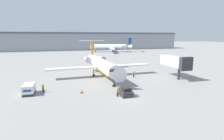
{
  "coord_description": "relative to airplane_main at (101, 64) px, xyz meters",
  "views": [
    {
      "loc": [
        -11.19,
        -28.83,
        11.18
      ],
      "look_at": [
        0.0,
        9.58,
        3.44
      ],
      "focal_mm": 28.0,
      "sensor_mm": 36.0,
      "label": 1
    }
  ],
  "objects": [
    {
      "name": "pushback_tug",
      "position": [
        0.71,
        -17.36,
        -2.8
      ],
      "size": [
        2.11,
        3.73,
        1.77
      ],
      "color": "#2D2D33",
      "rests_on": "ground"
    },
    {
      "name": "worker_by_wing",
      "position": [
        8.23,
        -4.02,
        -2.47
      ],
      "size": [
        0.4,
        0.26,
        1.86
      ],
      "color": "#232838",
      "rests_on": "ground"
    },
    {
      "name": "worker_near_tug",
      "position": [
        -0.9,
        -17.65,
        -2.57
      ],
      "size": [
        0.4,
        0.24,
        1.7
      ],
      "color": "#232838",
      "rests_on": "ground"
    },
    {
      "name": "traffic_cone_left",
      "position": [
        -7.18,
        -13.59,
        -3.08
      ],
      "size": [
        0.66,
        0.66,
        0.77
      ],
      "color": "black",
      "rests_on": "ground"
    },
    {
      "name": "terminal_building",
      "position": [
        0.49,
        101.32,
        3.75
      ],
      "size": [
        180.0,
        16.8,
        14.35
      ],
      "color": "#8C939E",
      "rests_on": "ground"
    },
    {
      "name": "airplane_parked_far_left",
      "position": [
        24.41,
        74.39,
        0.31
      ],
      "size": [
        30.14,
        31.2,
        10.68
      ],
      "color": "white",
      "rests_on": "ground"
    },
    {
      "name": "worker_on_apron",
      "position": [
        -14.61,
        -11.08,
        -2.51
      ],
      "size": [
        0.4,
        0.25,
        1.8
      ],
      "color": "#232838",
      "rests_on": "ground"
    },
    {
      "name": "luggage_cart",
      "position": [
        -17.17,
        -11.45,
        -2.47
      ],
      "size": [
        2.02,
        3.65,
        1.97
      ],
      "color": "#232326",
      "rests_on": "ground"
    },
    {
      "name": "airplane_main",
      "position": [
        0.0,
        0.0,
        0.0
      ],
      "size": [
        29.89,
        28.42,
        9.76
      ],
      "color": "white",
      "rests_on": "ground"
    },
    {
      "name": "ground_plane",
      "position": [
        0.49,
        -18.68,
        -3.45
      ],
      "size": [
        600.0,
        600.0,
        0.0
      ],
      "primitive_type": "plane",
      "color": "gray"
    },
    {
      "name": "jet_bridge",
      "position": [
        18.69,
        -7.65,
        0.99
      ],
      "size": [
        3.2,
        10.23,
        6.19
      ],
      "color": "#2D2D33",
      "rests_on": "ground"
    }
  ]
}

